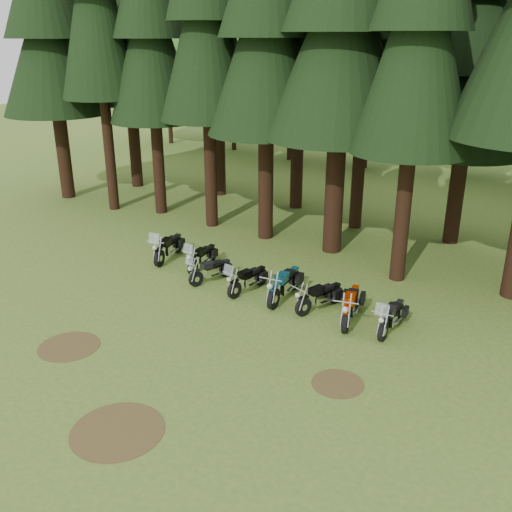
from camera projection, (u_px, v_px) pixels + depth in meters
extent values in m
plane|color=#4A6726|center=(192.00, 345.00, 16.86)|extent=(120.00, 120.00, 0.00)
cylinder|color=black|center=(63.00, 148.00, 31.25)|extent=(0.73, 0.73, 5.51)
cone|color=black|center=(50.00, 46.00, 29.33)|extent=(5.49, 5.49, 6.89)
cylinder|color=black|center=(109.00, 144.00, 28.83)|extent=(0.52, 0.52, 6.77)
cone|color=black|center=(96.00, 4.00, 26.47)|extent=(3.92, 3.92, 8.47)
cylinder|color=black|center=(158.00, 159.00, 28.46)|extent=(0.58, 0.58, 5.53)
cone|color=black|center=(151.00, 46.00, 26.54)|extent=(4.32, 4.32, 6.91)
cylinder|color=black|center=(210.00, 164.00, 26.39)|extent=(0.58, 0.58, 5.99)
cone|color=black|center=(206.00, 30.00, 24.30)|extent=(4.32, 4.32, 7.49)
cylinder|color=black|center=(266.00, 177.00, 24.85)|extent=(0.66, 0.66, 5.57)
cone|color=black|center=(267.00, 47.00, 22.91)|extent=(4.95, 4.95, 6.96)
cylinder|color=black|center=(335.00, 185.00, 23.22)|extent=(0.77, 0.77, 5.70)
cone|color=black|center=(342.00, 42.00, 21.23)|extent=(5.81, 5.81, 7.12)
cylinder|color=black|center=(403.00, 206.00, 20.41)|extent=(0.55, 0.55, 5.71)
cone|color=black|center=(419.00, 43.00, 18.43)|extent=(4.15, 4.15, 7.14)
cylinder|color=black|center=(134.00, 137.00, 33.55)|extent=(0.67, 0.67, 5.87)
cone|color=black|center=(126.00, 35.00, 31.50)|extent=(5.00, 5.00, 7.33)
cylinder|color=black|center=(220.00, 146.00, 31.76)|extent=(0.60, 0.60, 5.53)
cone|color=black|center=(217.00, 45.00, 29.84)|extent=(4.52, 4.52, 6.91)
cylinder|color=black|center=(297.00, 155.00, 29.36)|extent=(0.65, 0.65, 5.55)
cone|color=black|center=(300.00, 45.00, 27.43)|extent=(4.85, 4.85, 6.94)
cylinder|color=black|center=(358.00, 170.00, 26.22)|extent=(0.58, 0.58, 5.52)
cone|color=black|center=(367.00, 48.00, 24.29)|extent=(4.35, 4.35, 6.90)
cylinder|color=black|center=(457.00, 190.00, 24.40)|extent=(0.66, 0.66, 4.70)
cone|color=black|center=(471.00, 81.00, 22.77)|extent=(4.94, 4.94, 5.87)
cone|color=black|center=(481.00, 5.00, 21.76)|extent=(3.95, 3.95, 4.96)
cylinder|color=black|center=(170.00, 123.00, 47.53)|extent=(0.36, 0.36, 3.33)
sphere|color=#366A27|center=(167.00, 67.00, 45.91)|extent=(7.78, 7.78, 7.78)
sphere|color=#366A27|center=(173.00, 78.00, 44.83)|extent=(5.55, 5.55, 5.55)
cylinder|color=black|center=(234.00, 129.00, 44.87)|extent=(0.36, 0.36, 3.29)
sphere|color=#366A27|center=(233.00, 70.00, 43.27)|extent=(7.69, 7.69, 7.69)
sphere|color=#366A27|center=(241.00, 82.00, 42.20)|extent=(5.49, 5.49, 5.49)
cylinder|color=black|center=(289.00, 140.00, 41.35)|extent=(0.36, 0.36, 2.80)
sphere|color=#366A27|center=(291.00, 87.00, 40.00)|extent=(6.53, 6.53, 6.53)
sphere|color=#366A27|center=(299.00, 98.00, 39.09)|extent=(4.67, 4.67, 4.67)
cylinder|color=black|center=(365.00, 149.00, 38.79)|extent=(0.36, 0.36, 2.55)
sphere|color=#366A27|center=(369.00, 98.00, 37.55)|extent=(5.95, 5.95, 5.95)
sphere|color=#366A27|center=(379.00, 109.00, 36.72)|extent=(4.25, 4.25, 4.25)
cylinder|color=black|center=(465.00, 157.00, 36.59)|extent=(0.36, 0.36, 2.47)
sphere|color=#366A27|center=(472.00, 104.00, 35.39)|extent=(5.76, 5.76, 5.76)
sphere|color=#366A27|center=(485.00, 116.00, 34.59)|extent=(4.12, 4.12, 4.12)
cylinder|color=#4C3D1E|center=(69.00, 346.00, 16.79)|extent=(1.80, 1.80, 0.01)
cylinder|color=#4C3D1E|center=(338.00, 384.00, 15.00)|extent=(1.40, 1.40, 0.01)
cylinder|color=#4C3D1E|center=(118.00, 431.00, 13.21)|extent=(2.20, 2.20, 0.01)
cylinder|color=black|center=(159.00, 258.00, 22.46)|extent=(0.31, 0.71, 0.69)
cylinder|color=black|center=(178.00, 245.00, 23.89)|extent=(0.31, 0.71, 0.69)
cube|color=silver|center=(169.00, 249.00, 23.19)|extent=(0.46, 0.78, 0.36)
cube|color=black|center=(166.00, 242.00, 22.84)|extent=(0.44, 0.63, 0.25)
cube|color=black|center=(171.00, 239.00, 23.28)|extent=(0.44, 0.63, 0.13)
cube|color=silver|center=(154.00, 238.00, 21.84)|extent=(0.46, 0.23, 0.41)
cylinder|color=black|center=(193.00, 267.00, 21.76)|extent=(0.20, 0.62, 0.61)
cylinder|color=black|center=(211.00, 254.00, 22.96)|extent=(0.20, 0.62, 0.61)
cube|color=silver|center=(203.00, 258.00, 22.37)|extent=(0.33, 0.67, 0.31)
cube|color=black|center=(200.00, 252.00, 22.07)|extent=(0.34, 0.54, 0.22)
cube|color=black|center=(205.00, 249.00, 22.44)|extent=(0.34, 0.54, 0.11)
cube|color=silver|center=(188.00, 249.00, 21.23)|extent=(0.40, 0.16, 0.36)
cylinder|color=black|center=(196.00, 279.00, 20.70)|extent=(0.29, 0.60, 0.59)
cylinder|color=black|center=(226.00, 269.00, 21.54)|extent=(0.29, 0.60, 0.59)
cube|color=silver|center=(212.00, 272.00, 21.12)|extent=(0.42, 0.67, 0.30)
cube|color=black|center=(208.00, 265.00, 20.88)|extent=(0.40, 0.55, 0.21)
cube|color=black|center=(217.00, 263.00, 21.14)|extent=(0.40, 0.55, 0.11)
cube|color=silver|center=(189.00, 260.00, 20.25)|extent=(0.39, 0.22, 0.35)
cylinder|color=black|center=(234.00, 290.00, 19.75)|extent=(0.21, 0.63, 0.62)
cylinder|color=black|center=(261.00, 277.00, 20.80)|extent=(0.21, 0.63, 0.62)
cube|color=silver|center=(249.00, 281.00, 20.27)|extent=(0.34, 0.69, 0.32)
cube|color=black|center=(245.00, 274.00, 20.00)|extent=(0.34, 0.55, 0.23)
cube|color=black|center=(253.00, 271.00, 20.32)|extent=(0.34, 0.55, 0.11)
cube|color=silver|center=(229.00, 270.00, 19.24)|extent=(0.41, 0.17, 0.37)
cylinder|color=black|center=(274.00, 299.00, 18.98)|extent=(0.23, 0.75, 0.73)
cylinder|color=black|center=(294.00, 280.00, 20.41)|extent=(0.23, 0.75, 0.73)
cube|color=silver|center=(285.00, 286.00, 19.71)|extent=(0.39, 0.81, 0.38)
cube|color=#125068|center=(282.00, 278.00, 19.35)|extent=(0.39, 0.64, 0.27)
cube|color=black|center=(288.00, 274.00, 19.79)|extent=(0.39, 0.64, 0.13)
cylinder|color=black|center=(303.00, 307.00, 18.52)|extent=(0.33, 0.64, 0.63)
cylinder|color=black|center=(335.00, 295.00, 19.38)|extent=(0.33, 0.64, 0.63)
cube|color=silver|center=(321.00, 298.00, 18.95)|extent=(0.47, 0.72, 0.33)
cube|color=black|center=(316.00, 290.00, 18.69)|extent=(0.44, 0.59, 0.23)
cube|color=black|center=(326.00, 288.00, 18.96)|extent=(0.44, 0.59, 0.11)
cylinder|color=black|center=(346.00, 322.00, 17.46)|extent=(0.32, 0.73, 0.71)
cylinder|color=black|center=(354.00, 299.00, 18.95)|extent=(0.32, 0.73, 0.71)
cube|color=silver|center=(351.00, 307.00, 18.22)|extent=(0.48, 0.81, 0.37)
cube|color=#BA2A00|center=(350.00, 299.00, 17.85)|extent=(0.46, 0.66, 0.26)
cube|color=black|center=(353.00, 294.00, 18.31)|extent=(0.46, 0.66, 0.13)
cylinder|color=black|center=(383.00, 331.00, 17.00)|extent=(0.15, 0.63, 0.63)
cylinder|color=black|center=(399.00, 312.00, 18.17)|extent=(0.15, 0.63, 0.63)
cube|color=silver|center=(392.00, 318.00, 17.59)|extent=(0.28, 0.67, 0.32)
cube|color=black|center=(390.00, 311.00, 17.30)|extent=(0.30, 0.53, 0.23)
cube|color=black|center=(395.00, 307.00, 17.66)|extent=(0.30, 0.53, 0.11)
cube|color=silver|center=(382.00, 310.00, 16.47)|extent=(0.40, 0.13, 0.37)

